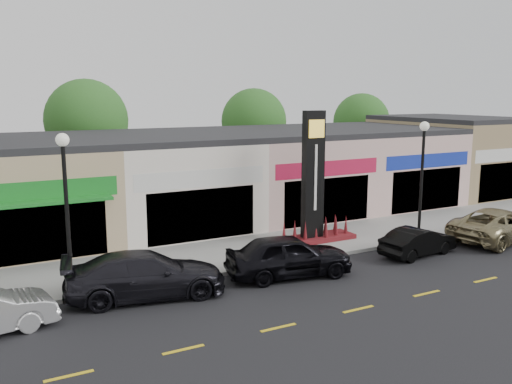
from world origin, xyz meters
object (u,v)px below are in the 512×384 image
(car_black_sedan, at_px, (289,256))
(car_dark_sedan, at_px, (146,275))
(car_gold_suv, at_px, (499,225))
(lamp_east_near, at_px, (422,167))
(car_black_conv, at_px, (418,242))
(lamp_west_near, at_px, (66,198))
(pylon_sign, at_px, (313,196))

(car_black_sedan, bearing_deg, car_dark_sedan, 94.92)
(car_gold_suv, bearing_deg, lamp_east_near, 49.40)
(lamp_east_near, bearing_deg, car_black_sedan, -168.61)
(car_dark_sedan, distance_m, car_black_conv, 11.81)
(lamp_west_near, bearing_deg, car_black_conv, -7.88)
(lamp_east_near, bearing_deg, pylon_sign, 161.25)
(car_black_sedan, distance_m, car_black_conv, 6.37)
(car_dark_sedan, height_order, car_black_sedan, car_black_sedan)
(car_dark_sedan, distance_m, car_gold_suv, 16.95)
(pylon_sign, distance_m, car_dark_sedan, 9.33)
(lamp_west_near, bearing_deg, car_gold_suv, -5.73)
(pylon_sign, distance_m, car_black_conv, 5.03)
(car_dark_sedan, bearing_deg, lamp_west_near, 72.04)
(lamp_west_near, bearing_deg, pylon_sign, 8.77)
(car_black_sedan, height_order, car_black_conv, car_black_sedan)
(lamp_east_near, relative_size, car_black_conv, 1.47)
(lamp_west_near, xyz_separation_m, lamp_east_near, (16.00, 0.00, 0.00))
(lamp_west_near, relative_size, car_black_conv, 1.47)
(pylon_sign, relative_size, car_gold_suv, 1.08)
(car_gold_suv, bearing_deg, pylon_sign, 56.69)
(lamp_west_near, distance_m, car_dark_sedan, 3.71)
(pylon_sign, bearing_deg, lamp_east_near, -18.75)
(car_black_conv, bearing_deg, lamp_east_near, -52.37)
(pylon_sign, xyz_separation_m, car_dark_sedan, (-8.74, -2.89, -1.49))
(lamp_west_near, height_order, lamp_east_near, same)
(lamp_west_near, bearing_deg, lamp_east_near, 0.00)
(car_dark_sedan, height_order, car_black_conv, car_dark_sedan)
(car_dark_sedan, distance_m, car_black_sedan, 5.45)
(car_black_conv, bearing_deg, car_black_sedan, 80.46)
(lamp_east_near, distance_m, car_black_conv, 3.98)
(car_black_conv, relative_size, car_gold_suv, 0.67)
(car_black_sedan, bearing_deg, car_gold_suv, -81.28)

